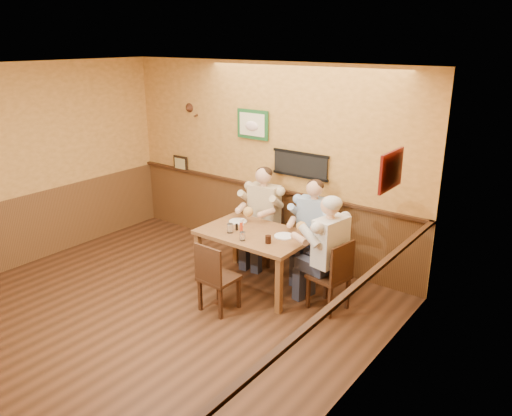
% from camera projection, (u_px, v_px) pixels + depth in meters
% --- Properties ---
extents(room, '(5.02, 5.03, 2.81)m').
position_uv_depth(room, '(147.00, 178.00, 5.28)').
color(room, '#371E10').
rests_on(room, ground).
extents(dining_table, '(1.40, 0.90, 0.75)m').
position_uv_depth(dining_table, '(255.00, 239.00, 6.37)').
color(dining_table, brown).
rests_on(dining_table, ground).
extents(chair_back_left, '(0.45, 0.45, 0.89)m').
position_uv_depth(chair_back_left, '(264.00, 233.00, 7.16)').
color(chair_back_left, '#3E2313').
rests_on(chair_back_left, ground).
extents(chair_back_right, '(0.45, 0.45, 0.86)m').
position_uv_depth(chair_back_right, '(313.00, 247.00, 6.71)').
color(chair_back_right, '#3E2313').
rests_on(chair_back_right, ground).
extents(chair_right_end, '(0.48, 0.48, 0.89)m').
position_uv_depth(chair_right_end, '(329.00, 275.00, 5.89)').
color(chair_right_end, '#3E2313').
rests_on(chair_right_end, ground).
extents(chair_near_side, '(0.41, 0.41, 0.87)m').
position_uv_depth(chair_near_side, '(219.00, 276.00, 5.87)').
color(chair_near_side, '#3E2313').
rests_on(chair_near_side, ground).
extents(diner_tan_shirt, '(0.64, 0.64, 1.27)m').
position_uv_depth(diner_tan_shirt, '(264.00, 220.00, 7.10)').
color(diner_tan_shirt, beige).
rests_on(diner_tan_shirt, ground).
extents(diner_blue_polo, '(0.64, 0.64, 1.23)m').
position_uv_depth(diner_blue_polo, '(314.00, 234.00, 6.65)').
color(diner_blue_polo, '#8CABD3').
rests_on(diner_blue_polo, ground).
extents(diner_white_elder, '(0.68, 0.68, 1.27)m').
position_uv_depth(diner_white_elder, '(330.00, 260.00, 5.82)').
color(diner_white_elder, silver).
rests_on(diner_white_elder, ground).
extents(water_glass_left, '(0.08, 0.08, 0.12)m').
position_uv_depth(water_glass_left, '(230.00, 228.00, 6.31)').
color(water_glass_left, white).
rests_on(water_glass_left, dining_table).
extents(water_glass_mid, '(0.08, 0.08, 0.11)m').
position_uv_depth(water_glass_mid, '(242.00, 236.00, 6.07)').
color(water_glass_mid, white).
rests_on(water_glass_mid, dining_table).
extents(cola_tumbler, '(0.08, 0.08, 0.10)m').
position_uv_depth(cola_tumbler, '(268.00, 239.00, 5.99)').
color(cola_tumbler, black).
rests_on(cola_tumbler, dining_table).
extents(hot_sauce_bottle, '(0.05, 0.05, 0.16)m').
position_uv_depth(hot_sauce_bottle, '(241.00, 227.00, 6.28)').
color(hot_sauce_bottle, red).
rests_on(hot_sauce_bottle, dining_table).
extents(salt_shaker, '(0.05, 0.05, 0.09)m').
position_uv_depth(salt_shaker, '(242.00, 222.00, 6.57)').
color(salt_shaker, white).
rests_on(salt_shaker, dining_table).
extents(pepper_shaker, '(0.04, 0.04, 0.08)m').
position_uv_depth(pepper_shaker, '(237.00, 227.00, 6.40)').
color(pepper_shaker, black).
rests_on(pepper_shaker, dining_table).
extents(plate_far_left, '(0.25, 0.25, 0.02)m').
position_uv_depth(plate_far_left, '(238.00, 221.00, 6.69)').
color(plate_far_left, silver).
rests_on(plate_far_left, dining_table).
extents(plate_far_right, '(0.27, 0.27, 0.02)m').
position_uv_depth(plate_far_right, '(284.00, 236.00, 6.20)').
color(plate_far_right, white).
rests_on(plate_far_right, dining_table).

